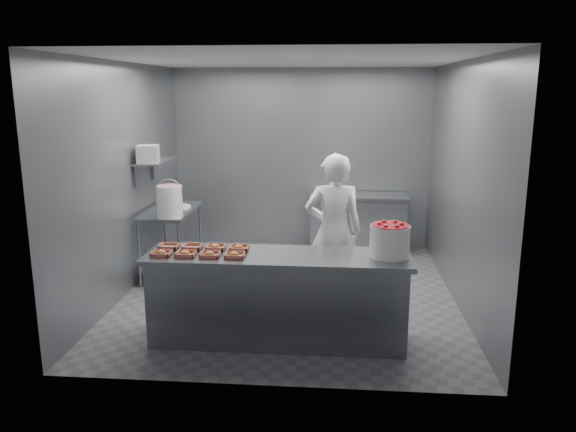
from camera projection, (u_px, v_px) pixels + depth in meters
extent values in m
plane|color=#4C4C51|center=(289.00, 293.00, 6.99)|extent=(4.50, 4.50, 0.00)
plane|color=white|center=(289.00, 60.00, 6.37)|extent=(4.50, 4.50, 0.00)
cube|color=slate|center=(301.00, 159.00, 8.86)|extent=(4.00, 0.04, 2.80)
cube|color=slate|center=(126.00, 179.00, 6.84)|extent=(0.04, 4.50, 2.80)
cube|color=slate|center=(461.00, 184.00, 6.51)|extent=(0.04, 4.50, 2.80)
cube|color=slate|center=(278.00, 257.00, 5.48)|extent=(2.60, 0.70, 0.05)
cube|color=slate|center=(278.00, 300.00, 5.58)|extent=(2.50, 0.64, 0.85)
cube|color=slate|center=(170.00, 211.00, 7.51)|extent=(0.60, 1.20, 0.04)
cube|color=slate|center=(173.00, 260.00, 7.66)|extent=(0.56, 1.15, 0.03)
cylinder|color=slate|center=(139.00, 254.00, 7.09)|extent=(0.04, 0.04, 0.88)
cylinder|color=slate|center=(179.00, 255.00, 7.05)|extent=(0.04, 0.04, 0.88)
cylinder|color=slate|center=(165.00, 232.00, 8.18)|extent=(0.04, 0.04, 0.88)
cylinder|color=slate|center=(200.00, 233.00, 8.13)|extent=(0.04, 0.04, 0.88)
cube|color=slate|center=(358.00, 196.00, 8.56)|extent=(1.50, 0.60, 0.05)
cube|color=slate|center=(357.00, 225.00, 8.66)|extent=(1.44, 0.55, 0.85)
cube|color=slate|center=(155.00, 161.00, 7.38)|extent=(0.35, 0.90, 0.03)
cube|color=tan|center=(162.00, 253.00, 5.44)|extent=(0.18, 0.18, 0.04)
cube|color=white|center=(167.00, 254.00, 5.46)|extent=(0.10, 0.06, 0.00)
ellipsoid|color=#CB6832|center=(161.00, 252.00, 5.44)|extent=(0.10, 0.10, 0.05)
cube|color=tan|center=(186.00, 254.00, 5.42)|extent=(0.18, 0.18, 0.04)
cube|color=white|center=(191.00, 255.00, 5.44)|extent=(0.10, 0.06, 0.00)
ellipsoid|color=#CB6832|center=(185.00, 253.00, 5.42)|extent=(0.10, 0.10, 0.05)
cube|color=tan|center=(210.00, 255.00, 5.40)|extent=(0.18, 0.18, 0.04)
cube|color=white|center=(215.00, 255.00, 5.41)|extent=(0.10, 0.06, 0.00)
ellipsoid|color=#CB6832|center=(209.00, 254.00, 5.40)|extent=(0.10, 0.10, 0.05)
cube|color=tan|center=(235.00, 255.00, 5.38)|extent=(0.18, 0.18, 0.04)
cube|color=white|center=(240.00, 256.00, 5.39)|extent=(0.10, 0.06, 0.00)
ellipsoid|color=#CB6832|center=(234.00, 254.00, 5.38)|extent=(0.10, 0.10, 0.05)
cube|color=tan|center=(169.00, 246.00, 5.69)|extent=(0.18, 0.18, 0.04)
cube|color=white|center=(174.00, 247.00, 5.70)|extent=(0.10, 0.06, 0.00)
cube|color=tan|center=(192.00, 247.00, 5.67)|extent=(0.18, 0.18, 0.04)
cube|color=white|center=(197.00, 247.00, 5.68)|extent=(0.10, 0.06, 0.00)
cube|color=tan|center=(216.00, 247.00, 5.65)|extent=(0.18, 0.18, 0.04)
cube|color=white|center=(221.00, 248.00, 5.66)|extent=(0.10, 0.06, 0.00)
ellipsoid|color=#CB6832|center=(215.00, 246.00, 5.65)|extent=(0.10, 0.10, 0.05)
cube|color=tan|center=(239.00, 248.00, 5.63)|extent=(0.18, 0.18, 0.04)
cube|color=white|center=(244.00, 249.00, 5.64)|extent=(0.10, 0.06, 0.00)
ellipsoid|color=#CB6832|center=(238.00, 247.00, 5.63)|extent=(0.10, 0.10, 0.05)
imported|color=white|center=(334.00, 232.00, 6.38)|extent=(0.69, 0.49, 1.79)
cylinder|color=silver|center=(390.00, 241.00, 5.38)|extent=(0.38, 0.38, 0.31)
cylinder|color=red|center=(390.00, 227.00, 5.35)|extent=(0.36, 0.36, 0.04)
cylinder|color=silver|center=(170.00, 202.00, 7.03)|extent=(0.32, 0.32, 0.40)
cylinder|color=pink|center=(169.00, 186.00, 6.98)|extent=(0.29, 0.29, 0.02)
torus|color=slate|center=(169.00, 192.00, 7.00)|extent=(0.33, 0.01, 0.33)
cylinder|color=silver|center=(180.00, 206.00, 7.66)|extent=(0.30, 0.30, 0.02)
cube|color=#CCB28C|center=(178.00, 206.00, 7.67)|extent=(0.17, 0.16, 0.02)
cube|color=gray|center=(148.00, 154.00, 7.09)|extent=(0.31, 0.34, 0.22)
cube|color=silver|center=(343.00, 193.00, 8.57)|extent=(0.32, 0.24, 0.05)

